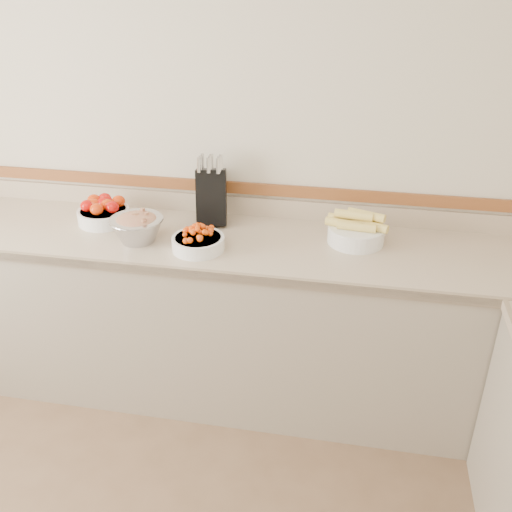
% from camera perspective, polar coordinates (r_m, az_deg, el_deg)
% --- Properties ---
extents(back_wall, '(4.00, 0.00, 4.00)m').
position_cam_1_polar(back_wall, '(2.94, -4.46, 11.66)').
color(back_wall, beige).
rests_on(back_wall, ground_plane).
extents(counter_back, '(4.00, 0.65, 1.08)m').
position_cam_1_polar(counter_back, '(3.01, -5.44, -5.79)').
color(counter_back, tan).
rests_on(counter_back, ground_plane).
extents(knife_block, '(0.18, 0.21, 0.36)m').
position_cam_1_polar(knife_block, '(2.89, -4.48, 6.07)').
color(knife_block, black).
rests_on(knife_block, counter_back).
extents(tomato_bowl, '(0.26, 0.26, 0.13)m').
position_cam_1_polar(tomato_bowl, '(3.02, -15.03, 4.34)').
color(tomato_bowl, white).
rests_on(tomato_bowl, counter_back).
extents(cherry_tomato_bowl, '(0.25, 0.25, 0.14)m').
position_cam_1_polar(cherry_tomato_bowl, '(2.65, -5.80, 1.53)').
color(cherry_tomato_bowl, white).
rests_on(cherry_tomato_bowl, counter_back).
extents(corn_bowl, '(0.30, 0.27, 0.16)m').
position_cam_1_polar(corn_bowl, '(2.74, 10.00, 2.53)').
color(corn_bowl, white).
rests_on(corn_bowl, counter_back).
extents(rhubarb_bowl, '(0.26, 0.26, 0.15)m').
position_cam_1_polar(rhubarb_bowl, '(2.76, -11.82, 2.87)').
color(rhubarb_bowl, '#B2B2BA').
rests_on(rhubarb_bowl, counter_back).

